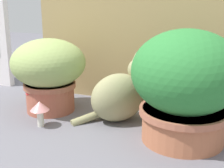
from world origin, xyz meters
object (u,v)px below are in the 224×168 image
Objects in this scene: grass_planter at (49,71)px; leafy_planter at (185,84)px; mushroom_ornament_pink at (40,108)px; cat at (121,94)px; mushroom_ornament_red at (35,94)px.

leafy_planter reaches higher than grass_planter.
mushroom_ornament_pink is (0.07, -0.19, -0.12)m from grass_planter.
cat is at bearing 34.63° from mushroom_ornament_pink.
mushroom_ornament_red is (-0.41, -0.09, -0.02)m from cat.
mushroom_ornament_red is (-0.04, -0.07, -0.10)m from grass_planter.
leafy_planter is at bearing -1.16° from mushroom_ornament_red.
mushroom_ornament_red is (-0.11, 0.12, 0.01)m from mushroom_ornament_pink.
grass_planter is 1.10× the size of cat.
mushroom_ornament_pink is at bearing -170.14° from leafy_planter.
grass_planter is 0.13m from mushroom_ornament_red.
grass_planter is 3.12× the size of mushroom_ornament_pink.
cat is 0.42m from mushroom_ornament_red.
leafy_planter is (0.66, -0.08, 0.03)m from grass_planter.
leafy_planter is at bearing 9.86° from mushroom_ornament_pink.
grass_planter is at bearing 110.41° from mushroom_ornament_pink.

